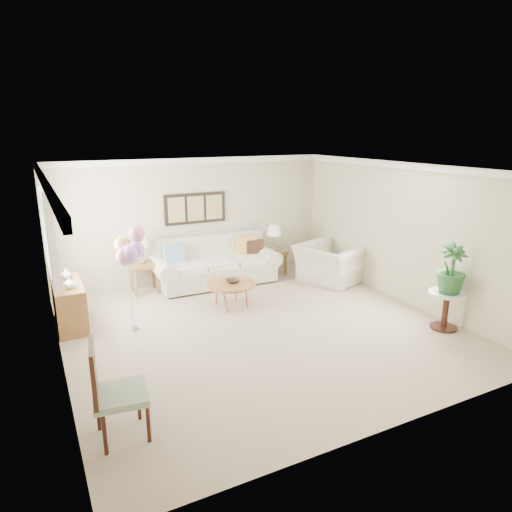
% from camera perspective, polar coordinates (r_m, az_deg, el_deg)
% --- Properties ---
extents(ground_plane, '(6.00, 6.00, 0.00)m').
position_cam_1_polar(ground_plane, '(7.63, 0.40, -8.93)').
color(ground_plane, tan).
extents(room_shell, '(6.04, 6.04, 2.60)m').
position_cam_1_polar(room_shell, '(7.15, -0.70, 3.15)').
color(room_shell, beige).
rests_on(room_shell, ground).
extents(wall_art_triptych, '(1.35, 0.06, 0.65)m').
position_cam_1_polar(wall_art_triptych, '(9.81, -7.58, 5.93)').
color(wall_art_triptych, black).
rests_on(wall_art_triptych, ground).
extents(sofa, '(2.67, 1.01, 0.98)m').
position_cam_1_polar(sofa, '(9.68, -5.10, -1.20)').
color(sofa, beige).
rests_on(sofa, ground).
extents(end_table_left, '(0.56, 0.51, 0.61)m').
position_cam_1_polar(end_table_left, '(9.34, -13.82, -1.40)').
color(end_table_left, brown).
rests_on(end_table_left, ground).
extents(end_table_right, '(0.51, 0.46, 0.55)m').
position_cam_1_polar(end_table_right, '(10.26, 2.26, 0.27)').
color(end_table_right, brown).
rests_on(end_table_right, ground).
extents(lamp_left, '(0.32, 0.32, 0.57)m').
position_cam_1_polar(lamp_left, '(9.21, -14.04, 1.79)').
color(lamp_left, gray).
rests_on(lamp_left, end_table_left).
extents(lamp_right, '(0.32, 0.32, 0.57)m').
position_cam_1_polar(lamp_right, '(10.14, 2.29, 3.13)').
color(lamp_right, gray).
rests_on(lamp_right, end_table_right).
extents(coffee_table, '(0.89, 0.89, 0.45)m').
position_cam_1_polar(coffee_table, '(8.37, -3.11, -3.64)').
color(coffee_table, '#9A5F2E').
rests_on(coffee_table, ground).
extents(decor_bowl, '(0.26, 0.26, 0.06)m').
position_cam_1_polar(decor_bowl, '(8.37, -2.92, -3.16)').
color(decor_bowl, black).
rests_on(decor_bowl, coffee_table).
extents(armchair, '(1.40, 1.51, 0.80)m').
position_cam_1_polar(armchair, '(9.84, 9.08, -0.97)').
color(armchair, beige).
rests_on(armchair, ground).
extents(side_table, '(0.58, 0.58, 0.63)m').
position_cam_1_polar(side_table, '(8.04, 22.71, -5.23)').
color(side_table, silver).
rests_on(side_table, ground).
extents(potted_plant, '(0.55, 0.55, 0.80)m').
position_cam_1_polar(potted_plant, '(7.85, 23.23, -1.47)').
color(potted_plant, '#1D4B21').
rests_on(potted_plant, side_table).
extents(accent_chair, '(0.61, 0.61, 1.12)m').
position_cam_1_polar(accent_chair, '(5.10, -17.57, -15.59)').
color(accent_chair, '#8EA48D').
rests_on(accent_chair, ground).
extents(credenza, '(0.46, 1.20, 0.74)m').
position_cam_1_polar(credenza, '(8.17, -22.30, -5.64)').
color(credenza, brown).
rests_on(credenza, ground).
extents(vase_white, '(0.22, 0.22, 0.18)m').
position_cam_1_polar(vase_white, '(7.76, -22.31, -3.13)').
color(vase_white, silver).
rests_on(vase_white, credenza).
extents(vase_sage, '(0.21, 0.21, 0.18)m').
position_cam_1_polar(vase_sage, '(8.27, -22.65, -2.05)').
color(vase_sage, '#B1B5AC').
rests_on(vase_sage, credenza).
extents(balloon_cluster, '(0.49, 0.47, 1.73)m').
position_cam_1_polar(balloon_cluster, '(7.35, -15.51, 0.86)').
color(balloon_cluster, gray).
rests_on(balloon_cluster, ground).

